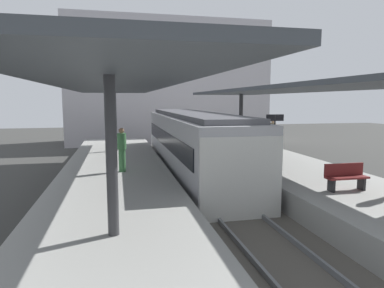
# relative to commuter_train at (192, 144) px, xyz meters

# --- Properties ---
(ground_plane) EXTENTS (80.00, 80.00, 0.00)m
(ground_plane) POSITION_rel_commuter_train_xyz_m (0.00, -4.47, -1.73)
(ground_plane) COLOR #383835
(platform_left) EXTENTS (4.40, 28.00, 1.00)m
(platform_left) POSITION_rel_commuter_train_xyz_m (-3.80, -4.47, -1.23)
(platform_left) COLOR #9E9E99
(platform_left) RESTS_ON ground_plane
(platform_right) EXTENTS (4.40, 28.00, 1.00)m
(platform_right) POSITION_rel_commuter_train_xyz_m (3.80, -4.47, -1.23)
(platform_right) COLOR #9E9E99
(platform_right) RESTS_ON ground_plane
(track_ballast) EXTENTS (3.20, 28.00, 0.20)m
(track_ballast) POSITION_rel_commuter_train_xyz_m (0.00, -4.47, -1.63)
(track_ballast) COLOR #59544C
(track_ballast) RESTS_ON ground_plane
(rail_near_side) EXTENTS (0.08, 28.00, 0.14)m
(rail_near_side) POSITION_rel_commuter_train_xyz_m (-0.72, -4.47, -1.46)
(rail_near_side) COLOR slate
(rail_near_side) RESTS_ON track_ballast
(rail_far_side) EXTENTS (0.08, 28.00, 0.14)m
(rail_far_side) POSITION_rel_commuter_train_xyz_m (0.72, -4.47, -1.46)
(rail_far_side) COLOR slate
(rail_far_side) RESTS_ON track_ballast
(commuter_train) EXTENTS (2.78, 14.13, 3.10)m
(commuter_train) POSITION_rel_commuter_train_xyz_m (0.00, 0.00, 0.00)
(commuter_train) COLOR #ADADB2
(commuter_train) RESTS_ON track_ballast
(canopy_left) EXTENTS (4.18, 21.00, 3.56)m
(canopy_left) POSITION_rel_commuter_train_xyz_m (-3.80, -3.07, 2.70)
(canopy_left) COLOR #333335
(canopy_left) RESTS_ON platform_left
(canopy_right) EXTENTS (4.18, 21.00, 3.45)m
(canopy_right) POSITION_rel_commuter_train_xyz_m (3.80, -3.07, 2.59)
(canopy_right) COLOR #333335
(canopy_right) RESTS_ON platform_right
(platform_bench) EXTENTS (1.40, 0.41, 0.86)m
(platform_bench) POSITION_rel_commuter_train_xyz_m (3.48, -7.21, -0.26)
(platform_bench) COLOR black
(platform_bench) RESTS_ON platform_right
(platform_sign) EXTENTS (0.90, 0.08, 2.21)m
(platform_sign) POSITION_rel_commuter_train_xyz_m (3.86, -1.29, 0.90)
(platform_sign) COLOR #262628
(platform_sign) RESTS_ON platform_right
(passenger_near_bench) EXTENTS (0.36, 0.36, 1.79)m
(passenger_near_bench) POSITION_rel_commuter_train_xyz_m (-3.50, -2.68, 0.20)
(passenger_near_bench) COLOR #386B3D
(passenger_near_bench) RESTS_ON platform_left
(passenger_mid_platform) EXTENTS (0.36, 0.36, 1.79)m
(passenger_mid_platform) POSITION_rel_commuter_train_xyz_m (5.47, 2.26, 0.20)
(passenger_mid_platform) COLOR #386B3D
(passenger_mid_platform) RESTS_ON platform_right
(station_building_backdrop) EXTENTS (18.00, 6.00, 11.00)m
(station_building_backdrop) POSITION_rel_commuter_train_xyz_m (1.07, 15.53, 3.77)
(station_building_backdrop) COLOR #B7B2B7
(station_building_backdrop) RESTS_ON ground_plane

